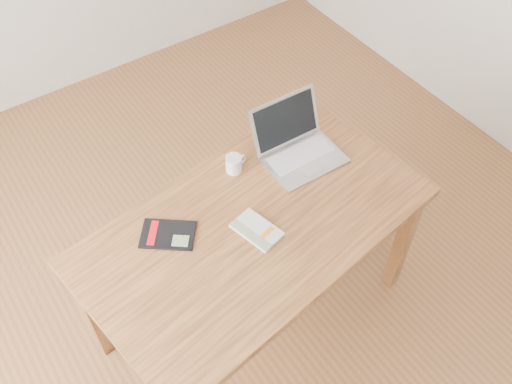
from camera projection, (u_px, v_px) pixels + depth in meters
room at (194, 89)px, 1.89m from camera, size 4.04×4.04×2.70m
desk at (254, 236)px, 2.35m from camera, size 1.51×0.99×0.75m
white_guidebook at (257, 230)px, 2.25m from camera, size 0.16×0.22×0.02m
black_guidebook at (168, 235)px, 2.24m from camera, size 0.25×0.24×0.01m
laptop at (297, 146)px, 2.50m from camera, size 0.35×0.32×0.23m
coffee_mug at (234, 163)px, 2.44m from camera, size 0.10×0.07×0.08m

